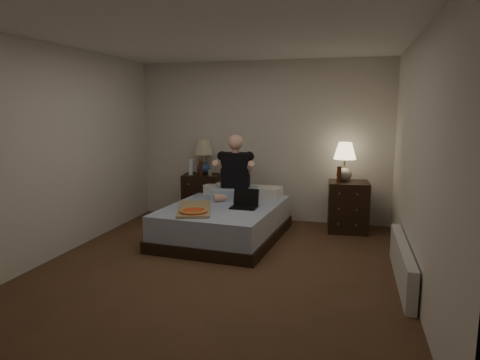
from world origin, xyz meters
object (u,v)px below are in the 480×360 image
(bed, at_px, (224,222))
(nightstand_right, at_px, (348,207))
(beer_bottle_right, at_px, (339,174))
(person, at_px, (235,167))
(radiator, at_px, (402,263))
(beer_bottle_left, at_px, (201,168))
(soda_can, at_px, (210,173))
(lamp_right, at_px, (345,162))
(pizza_box, at_px, (193,212))
(laptop, at_px, (244,199))
(lamp_left, at_px, (203,157))
(nightstand_left, at_px, (202,196))
(water_bottle, at_px, (191,167))

(bed, distance_m, nightstand_right, 1.82)
(beer_bottle_right, bearing_deg, person, -169.61)
(beer_bottle_right, relative_size, radiator, 0.14)
(beer_bottle_left, bearing_deg, soda_can, -8.34)
(lamp_right, distance_m, pizza_box, 2.36)
(bed, relative_size, beer_bottle_left, 8.10)
(beer_bottle_right, height_order, radiator, beer_bottle_right)
(laptop, bearing_deg, pizza_box, -133.56)
(beer_bottle_left, bearing_deg, lamp_right, -0.67)
(lamp_right, distance_m, beer_bottle_left, 2.21)
(bed, height_order, soda_can, soda_can)
(nightstand_right, distance_m, lamp_left, 2.37)
(soda_can, xyz_separation_m, beer_bottle_right, (1.98, -0.16, 0.07))
(laptop, xyz_separation_m, pizza_box, (-0.51, -0.52, -0.08))
(soda_can, xyz_separation_m, person, (0.53, -0.43, 0.16))
(lamp_right, relative_size, person, 0.60)
(radiator, bearing_deg, bed, 155.90)
(bed, relative_size, nightstand_right, 2.56)
(lamp_right, height_order, beer_bottle_right, lamp_right)
(nightstand_left, xyz_separation_m, beer_bottle_right, (2.17, -0.28, 0.48))
(beer_bottle_right, bearing_deg, soda_can, 175.43)
(water_bottle, xyz_separation_m, person, (0.84, -0.42, 0.08))
(beer_bottle_right, bearing_deg, nightstand_left, 172.56)
(soda_can, bearing_deg, laptop, -50.70)
(person, distance_m, pizza_box, 1.17)
(nightstand_right, distance_m, radiator, 1.87)
(person, xyz_separation_m, radiator, (2.16, -1.41, -0.73))
(lamp_left, height_order, beer_bottle_left, lamp_left)
(nightstand_left, relative_size, laptop, 2.13)
(laptop, xyz_separation_m, radiator, (1.89, -0.87, -0.39))
(bed, distance_m, lamp_left, 1.40)
(water_bottle, xyz_separation_m, laptop, (1.11, -0.96, -0.26))
(nightstand_right, distance_m, water_bottle, 2.49)
(nightstand_left, distance_m, lamp_left, 0.64)
(bed, xyz_separation_m, radiator, (2.20, -0.98, -0.03))
(lamp_right, height_order, water_bottle, lamp_right)
(lamp_left, xyz_separation_m, person, (0.68, -0.55, -0.07))
(soda_can, bearing_deg, beer_bottle_left, 171.66)
(lamp_right, height_order, beer_bottle_left, lamp_right)
(bed, xyz_separation_m, soda_can, (-0.49, 0.86, 0.54))
(nightstand_left, height_order, beer_bottle_right, beer_bottle_right)
(nightstand_left, xyz_separation_m, lamp_right, (2.23, -0.13, 0.65))
(beer_bottle_right, distance_m, person, 1.48)
(lamp_left, relative_size, laptop, 1.65)
(beer_bottle_left, bearing_deg, nightstand_left, 105.43)
(nightstand_right, relative_size, lamp_left, 1.30)
(lamp_right, distance_m, radiator, 2.11)
(laptop, bearing_deg, lamp_right, 38.81)
(nightstand_right, bearing_deg, lamp_right, 134.45)
(nightstand_left, bearing_deg, beer_bottle_left, -81.40)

